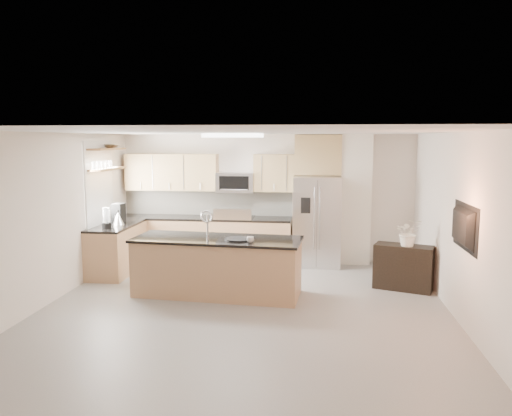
# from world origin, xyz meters

# --- Properties ---
(floor) EXTENTS (6.50, 6.50, 0.00)m
(floor) POSITION_xyz_m (0.00, 0.00, 0.00)
(floor) COLOR gray
(floor) RESTS_ON ground
(ceiling) EXTENTS (6.00, 6.50, 0.02)m
(ceiling) POSITION_xyz_m (0.00, 0.00, 2.60)
(ceiling) COLOR silver
(ceiling) RESTS_ON wall_back
(wall_back) EXTENTS (6.00, 0.02, 2.60)m
(wall_back) POSITION_xyz_m (0.00, 3.25, 1.30)
(wall_back) COLOR silver
(wall_back) RESTS_ON floor
(wall_front) EXTENTS (6.00, 0.02, 2.60)m
(wall_front) POSITION_xyz_m (0.00, -3.25, 1.30)
(wall_front) COLOR silver
(wall_front) RESTS_ON floor
(wall_left) EXTENTS (0.02, 6.50, 2.60)m
(wall_left) POSITION_xyz_m (-3.00, 0.00, 1.30)
(wall_left) COLOR silver
(wall_left) RESTS_ON floor
(wall_right) EXTENTS (0.02, 6.50, 2.60)m
(wall_right) POSITION_xyz_m (3.00, 0.00, 1.30)
(wall_right) COLOR silver
(wall_right) RESTS_ON floor
(back_counter) EXTENTS (3.55, 0.66, 1.44)m
(back_counter) POSITION_xyz_m (-1.23, 2.93, 0.47)
(back_counter) COLOR tan
(back_counter) RESTS_ON floor
(left_counter) EXTENTS (0.66, 1.50, 0.92)m
(left_counter) POSITION_xyz_m (-2.67, 1.85, 0.46)
(left_counter) COLOR tan
(left_counter) RESTS_ON floor
(range) EXTENTS (0.76, 0.64, 1.14)m
(range) POSITION_xyz_m (-0.60, 2.92, 0.47)
(range) COLOR black
(range) RESTS_ON floor
(upper_cabinets) EXTENTS (3.50, 0.33, 0.75)m
(upper_cabinets) POSITION_xyz_m (-1.30, 3.09, 1.83)
(upper_cabinets) COLOR tan
(upper_cabinets) RESTS_ON wall_back
(microwave) EXTENTS (0.76, 0.40, 0.40)m
(microwave) POSITION_xyz_m (-0.60, 3.04, 1.63)
(microwave) COLOR silver
(microwave) RESTS_ON upper_cabinets
(refrigerator) EXTENTS (0.92, 0.78, 1.78)m
(refrigerator) POSITION_xyz_m (1.06, 2.87, 0.89)
(refrigerator) COLOR silver
(refrigerator) RESTS_ON floor
(partition_column) EXTENTS (0.60, 0.30, 2.60)m
(partition_column) POSITION_xyz_m (1.82, 3.10, 1.30)
(partition_column) COLOR white
(partition_column) RESTS_ON floor
(window) EXTENTS (0.04, 1.15, 1.65)m
(window) POSITION_xyz_m (-2.98, 1.85, 1.65)
(window) COLOR white
(window) RESTS_ON wall_left
(shelf_lower) EXTENTS (0.30, 1.20, 0.04)m
(shelf_lower) POSITION_xyz_m (-2.85, 1.95, 1.95)
(shelf_lower) COLOR olive
(shelf_lower) RESTS_ON wall_left
(shelf_upper) EXTENTS (0.30, 1.20, 0.04)m
(shelf_upper) POSITION_xyz_m (-2.85, 1.95, 2.32)
(shelf_upper) COLOR olive
(shelf_upper) RESTS_ON wall_left
(ceiling_fixture) EXTENTS (1.00, 0.50, 0.06)m
(ceiling_fixture) POSITION_xyz_m (-0.40, 1.60, 2.56)
(ceiling_fixture) COLOR white
(ceiling_fixture) RESTS_ON ceiling
(island) EXTENTS (2.75, 1.17, 1.35)m
(island) POSITION_xyz_m (-0.53, 0.75, 0.47)
(island) COLOR tan
(island) RESTS_ON floor
(credenza) EXTENTS (1.02, 0.69, 0.75)m
(credenza) POSITION_xyz_m (2.50, 1.39, 0.38)
(credenza) COLOR black
(credenza) RESTS_ON floor
(cup) EXTENTS (0.13, 0.13, 0.09)m
(cup) POSITION_xyz_m (0.04, 0.49, 0.97)
(cup) COLOR white
(cup) RESTS_ON island
(platter) EXTENTS (0.54, 0.54, 0.02)m
(platter) POSITION_xyz_m (-0.18, 0.65, 0.94)
(platter) COLOR black
(platter) RESTS_ON island
(blender) EXTENTS (0.16, 0.16, 0.37)m
(blender) POSITION_xyz_m (-2.67, 1.44, 1.08)
(blender) COLOR black
(blender) RESTS_ON left_counter
(kettle) EXTENTS (0.22, 0.22, 0.27)m
(kettle) POSITION_xyz_m (-2.62, 1.85, 1.04)
(kettle) COLOR silver
(kettle) RESTS_ON left_counter
(coffee_maker) EXTENTS (0.22, 0.26, 0.37)m
(coffee_maker) POSITION_xyz_m (-2.69, 2.03, 1.10)
(coffee_maker) COLOR black
(coffee_maker) RESTS_ON left_counter
(bowl) EXTENTS (0.38, 0.38, 0.09)m
(bowl) POSITION_xyz_m (-2.85, 2.21, 2.38)
(bowl) COLOR silver
(bowl) RESTS_ON shelf_upper
(flower_vase) EXTENTS (0.64, 0.56, 0.69)m
(flower_vase) POSITION_xyz_m (2.55, 1.31, 1.10)
(flower_vase) COLOR white
(flower_vase) RESTS_ON credenza
(television) EXTENTS (0.14, 1.08, 0.62)m
(television) POSITION_xyz_m (2.91, -0.20, 1.35)
(television) COLOR black
(television) RESTS_ON wall_right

